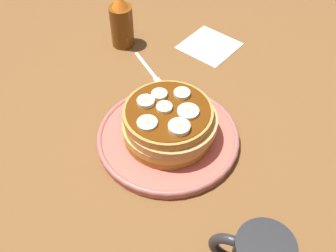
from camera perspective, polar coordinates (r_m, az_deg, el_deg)
name	(u,v)px	position (r cm, az deg, el deg)	size (l,w,h in cm)	color
ground_plane	(168,146)	(72.57, 0.00, -2.80)	(140.00, 140.00, 3.00)	brown
plate	(168,137)	(70.73, 0.00, -1.54)	(24.71, 24.71, 1.72)	#CC594C
pancake_stack	(168,124)	(67.94, 0.05, 0.30)	(16.30, 15.46, 6.20)	#AD6E29
banana_slice_0	(163,109)	(65.60, -0.65, 2.38)	(2.64, 2.64, 0.86)	#EBF3B4
banana_slice_1	(179,127)	(62.72, 1.57, -0.19)	(3.47, 3.47, 1.07)	#F2E9B9
banana_slice_2	(182,94)	(68.22, 1.97, 4.53)	(2.79, 2.79, 0.89)	beige
banana_slice_3	(145,103)	(66.64, -3.21, 3.27)	(2.93, 2.93, 1.00)	#F5E4BC
banana_slice_4	(159,95)	(68.03, -1.22, 4.40)	(2.69, 2.69, 0.88)	beige
banana_slice_5	(188,112)	(65.34, 2.83, 2.01)	(3.54, 3.54, 0.74)	#F8E9BB
banana_slice_6	(147,123)	(63.61, -2.92, 0.40)	(3.25, 3.25, 0.72)	#FBF3C2
napkin	(209,46)	(92.04, 5.80, 11.13)	(11.00, 11.00, 0.30)	beige
fork	(151,72)	(84.40, -2.38, 7.57)	(10.66, 9.02, 0.50)	silver
syrup_bottle	(122,23)	(89.89, -6.51, 14.14)	(4.96, 4.96, 12.06)	brown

